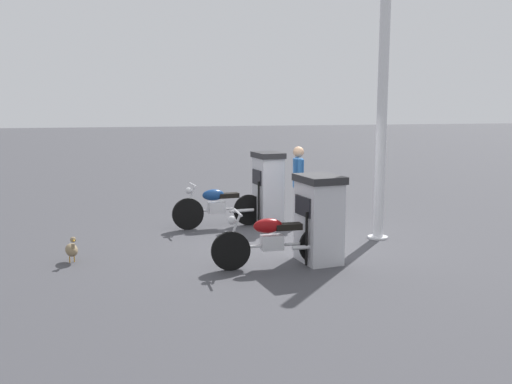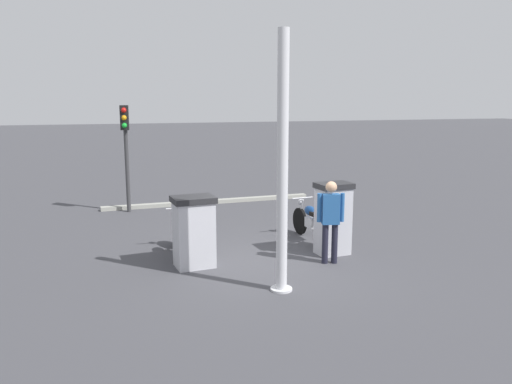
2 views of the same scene
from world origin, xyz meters
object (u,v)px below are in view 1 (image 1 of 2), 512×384
at_px(fuel_pump_near, 268,188).
at_px(fuel_pump_far, 319,218).
at_px(motorcycle_near_pump, 218,206).
at_px(wandering_duck, 72,249).
at_px(attendant_person, 298,180).
at_px(canopy_support_pole, 382,126).
at_px(motorcycle_far_pump, 273,240).

distance_m(fuel_pump_near, fuel_pump_far, 3.10).
xyz_separation_m(motorcycle_near_pump, wandering_duck, (2.89, 2.07, -0.25)).
distance_m(fuel_pump_far, attendant_person, 2.84).
bearing_deg(attendant_person, fuel_pump_far, 78.02).
xyz_separation_m(fuel_pump_far, canopy_support_pole, (-1.76, -1.28, 1.46)).
distance_m(motorcycle_near_pump, wandering_duck, 3.57).
bearing_deg(wandering_duck, canopy_support_pole, -177.27).
bearing_deg(fuel_pump_near, motorcycle_far_pump, 75.57).
bearing_deg(fuel_pump_near, motorcycle_near_pump, 1.03).
distance_m(motorcycle_near_pump, attendant_person, 1.83).
distance_m(fuel_pump_far, motorcycle_near_pump, 3.29).
height_order(fuel_pump_far, motorcycle_near_pump, fuel_pump_far).
xyz_separation_m(motorcycle_far_pump, wandering_duck, (3.19, -1.14, -0.23)).
bearing_deg(canopy_support_pole, motorcycle_near_pump, -31.85).
xyz_separation_m(motorcycle_far_pump, attendant_person, (-1.42, -2.90, 0.55)).
xyz_separation_m(wandering_duck, canopy_support_pole, (-5.78, -0.28, 1.99)).
bearing_deg(wandering_duck, attendant_person, -159.10).
bearing_deg(canopy_support_pole, motorcycle_far_pump, 28.59).
bearing_deg(attendant_person, motorcycle_near_pump, -10.32).
xyz_separation_m(fuel_pump_near, attendant_person, (-0.59, 0.33, 0.20)).
xyz_separation_m(fuel_pump_far, motorcycle_near_pump, (1.13, -3.08, -0.28)).
bearing_deg(motorcycle_far_pump, motorcycle_near_pump, -84.62).
height_order(motorcycle_near_pump, wandering_duck, motorcycle_near_pump).
height_order(motorcycle_near_pump, attendant_person, attendant_person).
bearing_deg(motorcycle_near_pump, fuel_pump_near, -178.97).
distance_m(fuel_pump_far, wandering_duck, 4.18).
distance_m(motorcycle_near_pump, canopy_support_pole, 3.82).
height_order(fuel_pump_near, canopy_support_pole, canopy_support_pole).
bearing_deg(fuel_pump_near, canopy_support_pole, 134.08).
height_order(fuel_pump_near, wandering_duck, fuel_pump_near).
bearing_deg(attendant_person, fuel_pump_near, -29.60).
height_order(attendant_person, wandering_duck, attendant_person).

